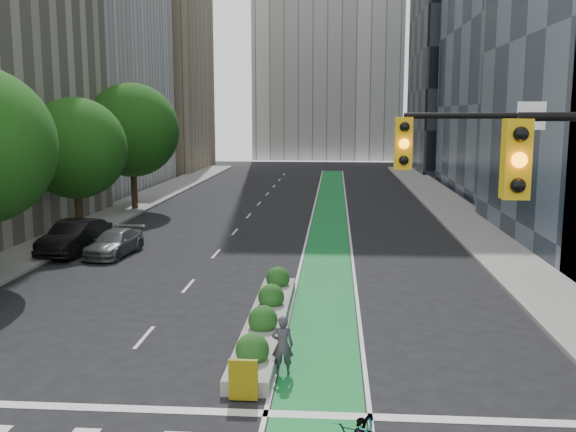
% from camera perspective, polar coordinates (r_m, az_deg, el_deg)
% --- Properties ---
extents(sidewalk_left, '(3.60, 90.00, 0.15)m').
position_cam_1_polar(sidewalk_left, '(41.09, -17.45, -0.83)').
color(sidewalk_left, gray).
rests_on(sidewalk_left, ground).
extents(sidewalk_right, '(3.60, 90.00, 0.15)m').
position_cam_1_polar(sidewalk_right, '(39.12, 16.66, -1.27)').
color(sidewalk_right, gray).
rests_on(sidewalk_right, ground).
extents(bike_lane_paint, '(2.20, 70.00, 0.01)m').
position_cam_1_polar(bike_lane_paint, '(43.14, 3.73, -0.06)').
color(bike_lane_paint, '#177E35').
rests_on(bike_lane_paint, ground).
extents(building_tan_far, '(14.00, 16.00, 26.00)m').
position_cam_1_polar(building_tan_far, '(82.22, -12.60, 13.15)').
color(building_tan_far, tan).
rests_on(building_tan_far, ground).
extents(building_dark_end, '(14.00, 18.00, 28.00)m').
position_cam_1_polar(building_dark_end, '(82.61, 16.33, 13.69)').
color(building_dark_end, black).
rests_on(building_dark_end, ground).
extents(tree_midfar, '(5.60, 5.60, 7.76)m').
position_cam_1_polar(tree_midfar, '(37.50, -18.35, 5.72)').
color(tree_midfar, black).
rests_on(tree_midfar, ground).
extents(tree_far, '(6.60, 6.60, 9.00)m').
position_cam_1_polar(tree_far, '(46.86, -13.70, 7.41)').
color(tree_far, black).
rests_on(tree_far, ground).
extents(median_planter, '(1.20, 10.26, 1.10)m').
position_cam_1_polar(median_planter, '(20.78, -1.91, -9.06)').
color(median_planter, gray).
rests_on(median_planter, ground).
extents(cyclist, '(0.60, 0.41, 1.60)m').
position_cam_1_polar(cyclist, '(17.27, -0.49, -11.40)').
color(cyclist, '#3C3641').
rests_on(cyclist, ground).
extents(parked_car_left_mid, '(2.21, 5.10, 1.63)m').
position_cam_1_polar(parked_car_left_mid, '(33.46, -18.42, -1.77)').
color(parked_car_left_mid, black).
rests_on(parked_car_left_mid, ground).
extents(parked_car_left_far, '(2.17, 4.37, 1.22)m').
position_cam_1_polar(parked_car_left_far, '(32.42, -15.16, -2.33)').
color(parked_car_left_far, '#535658').
rests_on(parked_car_left_far, ground).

